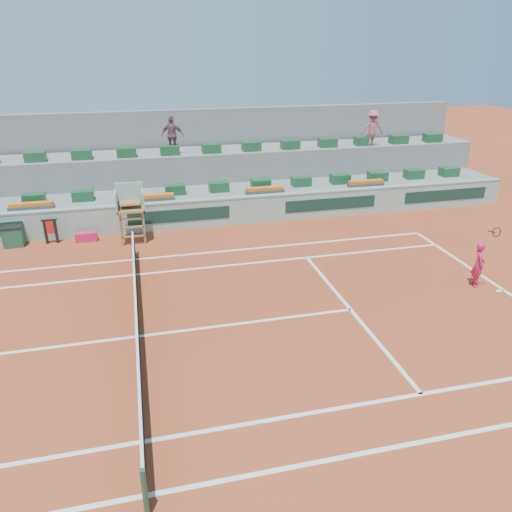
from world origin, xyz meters
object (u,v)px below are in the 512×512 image
at_px(tennis_player, 479,264).
at_px(drink_cooler_a, 14,236).
at_px(umpire_chair, 130,205).
at_px(player_bag, 86,237).

bearing_deg(tennis_player, drink_cooler_a, 154.67).
bearing_deg(umpire_chair, tennis_player, -31.82).
height_order(player_bag, umpire_chair, umpire_chair).
relative_size(drink_cooler_a, tennis_player, 0.37).
bearing_deg(player_bag, tennis_player, -29.34).
height_order(player_bag, drink_cooler_a, drink_cooler_a).
bearing_deg(tennis_player, umpire_chair, 148.18).
bearing_deg(umpire_chair, drink_cooler_a, 173.04).
xyz_separation_m(player_bag, tennis_player, (13.07, -7.34, 0.60)).
bearing_deg(drink_cooler_a, player_bag, -3.28).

